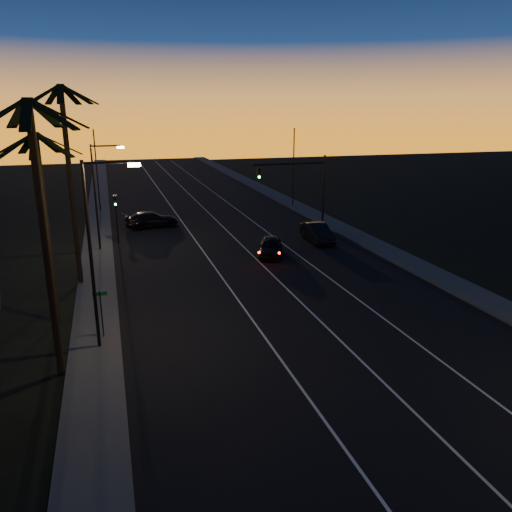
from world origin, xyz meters
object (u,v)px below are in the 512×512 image
object	(u,v)px
signal_mast	(301,180)
right_car	(317,233)
lead_car	(271,246)
cross_car	(152,220)

from	to	relation	value
signal_mast	right_car	bearing A→B (deg)	-90.53
lead_car	right_car	xyz separation A→B (m)	(5.22, 2.97, 0.05)
lead_car	cross_car	bearing A→B (deg)	122.59
lead_car	right_car	world-z (taller)	right_car
right_car	cross_car	xyz separation A→B (m)	(-13.27, 9.62, -0.03)
signal_mast	cross_car	distance (m)	14.88
signal_mast	cross_car	world-z (taller)	signal_mast
signal_mast	cross_car	bearing A→B (deg)	158.31
signal_mast	cross_car	xyz separation A→B (m)	(-13.31, 5.29, -4.01)
signal_mast	right_car	xyz separation A→B (m)	(-0.04, -4.33, -3.98)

